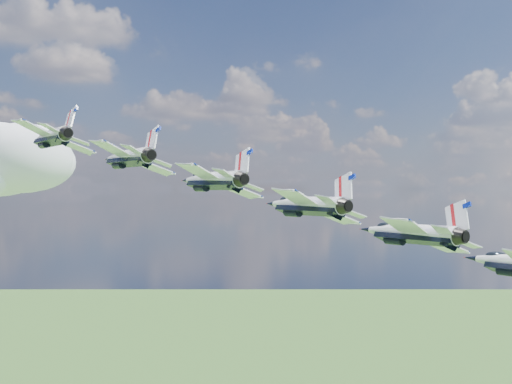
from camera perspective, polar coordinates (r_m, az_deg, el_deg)
name	(u,v)px	position (r m, az deg, el deg)	size (l,w,h in m)	color
cloud_far	(4,166)	(268.04, -21.52, 2.13)	(69.61, 54.69, 27.34)	white
jet_0	(50,137)	(86.69, -17.82, 4.67)	(10.05, 14.88, 4.44)	silver
jet_1	(127,157)	(80.10, -11.44, 3.03)	(10.05, 14.88, 4.44)	white
jet_2	(211,180)	(74.75, -4.06, 1.08)	(10.05, 14.88, 4.44)	white
jet_3	(304,205)	(70.90, 4.28, -1.14)	(10.05, 14.88, 4.44)	silver
jet_4	(408,233)	(68.82, 13.35, -3.53)	(10.05, 14.88, 4.44)	white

